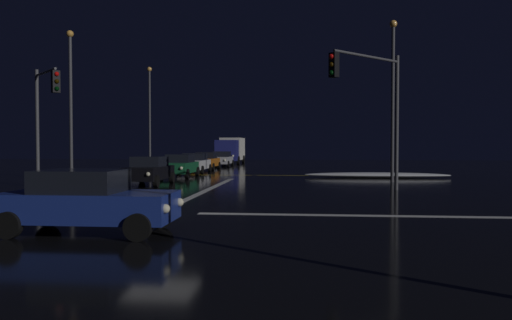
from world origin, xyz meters
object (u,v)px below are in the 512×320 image
(sedan_black, at_px, (149,170))
(sedan_white, at_px, (195,163))
(sedan_silver, at_px, (222,159))
(streetlamp_left_near, at_px, (71,94))
(sedan_orange, at_px, (206,161))
(traffic_signal_nw, at_px, (45,106))
(streetlamp_left_far, at_px, (150,110))
(sedan_blue_crossing, at_px, (87,201))
(streetlamp_right_near, at_px, (393,90))
(traffic_signal_ne, at_px, (372,95))
(sedan_green, at_px, (180,166))
(box_truck, at_px, (231,149))

(sedan_black, bearing_deg, sedan_white, 90.49)
(sedan_silver, relative_size, streetlamp_left_near, 0.46)
(sedan_orange, distance_m, streetlamp_left_near, 15.78)
(sedan_white, bearing_deg, sedan_orange, 91.45)
(sedan_orange, relative_size, traffic_signal_nw, 0.71)
(traffic_signal_nw, relative_size, streetlamp_left_near, 0.65)
(sedan_orange, xyz_separation_m, streetlamp_left_far, (-5.86, 2.08, 4.71))
(sedan_blue_crossing, height_order, streetlamp_left_near, streetlamp_left_near)
(traffic_signal_nw, xyz_separation_m, streetlamp_right_near, (18.18, 6.13, 1.29))
(sedan_orange, xyz_separation_m, traffic_signal_ne, (11.89, -20.48, 3.73))
(sedan_green, relative_size, sedan_blue_crossing, 1.00)
(sedan_orange, xyz_separation_m, streetlamp_left_near, (-5.86, -13.92, 4.58))
(sedan_green, relative_size, sedan_white, 1.00)
(sedan_orange, height_order, box_truck, box_truck)
(streetlamp_left_far, bearing_deg, sedan_black, -72.55)
(sedan_green, bearing_deg, traffic_signal_nw, -115.42)
(sedan_black, distance_m, sedan_silver, 23.86)
(sedan_green, xyz_separation_m, streetlamp_left_far, (-6.12, 12.68, 4.71))
(sedan_green, xyz_separation_m, streetlamp_right_near, (13.69, -3.32, 4.66))
(sedan_silver, xyz_separation_m, traffic_signal_nw, (-4.55, -26.61, 3.37))
(sedan_green, xyz_separation_m, sedan_orange, (-0.26, 10.60, 0.00))
(traffic_signal_ne, bearing_deg, sedan_white, 127.72)
(sedan_black, relative_size, traffic_signal_nw, 0.71)
(traffic_signal_ne, relative_size, traffic_signal_nw, 1.07)
(traffic_signal_ne, distance_m, streetlamp_left_far, 28.72)
(sedan_white, distance_m, box_truck, 19.37)
(sedan_white, height_order, sedan_blue_crossing, same)
(traffic_signal_nw, xyz_separation_m, streetlamp_left_far, (-1.63, 22.13, 1.34))
(sedan_black, relative_size, streetlamp_right_near, 0.45)
(sedan_orange, distance_m, sedan_blue_crossing, 32.29)
(streetlamp_left_near, xyz_separation_m, streetlamp_left_far, (-0.00, 16.00, 0.12))
(sedan_silver, relative_size, traffic_signal_ne, 0.66)
(sedan_white, height_order, streetlamp_left_far, streetlamp_left_far)
(sedan_black, height_order, streetlamp_right_near, streetlamp_right_near)
(sedan_blue_crossing, bearing_deg, sedan_white, 96.98)
(sedan_black, relative_size, sedan_white, 1.00)
(sedan_silver, bearing_deg, sedan_blue_crossing, -85.42)
(sedan_green, height_order, streetlamp_left_near, streetlamp_left_near)
(box_truck, relative_size, traffic_signal_ne, 1.27)
(sedan_white, height_order, sedan_orange, same)
(sedan_white, xyz_separation_m, streetlamp_left_far, (-5.99, 7.36, 4.71))
(sedan_white, xyz_separation_m, sedan_blue_crossing, (3.28, -26.83, 0.00))
(streetlamp_right_near, bearing_deg, sedan_white, 147.98)
(box_truck, height_order, sedan_blue_crossing, box_truck)
(box_truck, height_order, traffic_signal_nw, traffic_signal_nw)
(box_truck, height_order, traffic_signal_ne, traffic_signal_ne)
(sedan_orange, height_order, traffic_signal_nw, traffic_signal_nw)
(box_truck, height_order, streetlamp_right_near, streetlamp_right_near)
(sedan_silver, height_order, streetlamp_left_near, streetlamp_left_near)
(traffic_signal_ne, relative_size, streetlamp_left_far, 0.68)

